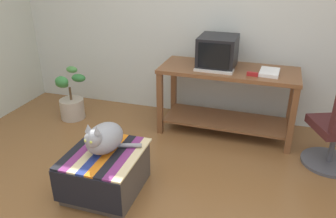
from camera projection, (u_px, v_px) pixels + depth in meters
The scene contains 10 objects.
back_wall at pixel (206, 8), 3.81m from camera, with size 8.00×0.10×2.60m, color silver.
desk at pixel (227, 90), 3.65m from camera, with size 1.47×0.61×0.76m.
tv_monitor at pixel (218, 52), 3.55m from camera, with size 0.40×0.45×0.33m.
keyboard at pixel (214, 70), 3.46m from camera, with size 0.40×0.15×0.02m, color beige.
book at pixel (269, 72), 3.38m from camera, with size 0.19×0.28×0.03m, color white.
ottoman_with_blanket at pixel (106, 171), 2.82m from camera, with size 0.59×0.68×0.37m.
cat at pixel (104, 138), 2.71m from camera, with size 0.43×0.42×0.30m.
potted_plant at pixel (71, 102), 4.08m from camera, with size 0.43×0.31×0.64m.
stapler at pixel (252, 74), 3.32m from camera, with size 0.04×0.11×0.04m, color #A31E1E.
pen at pixel (271, 73), 3.41m from camera, with size 0.01×0.01×0.14m, color #B7B7BC.
Camera 1 is at (0.77, -1.84, 1.85)m, focal length 35.67 mm.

